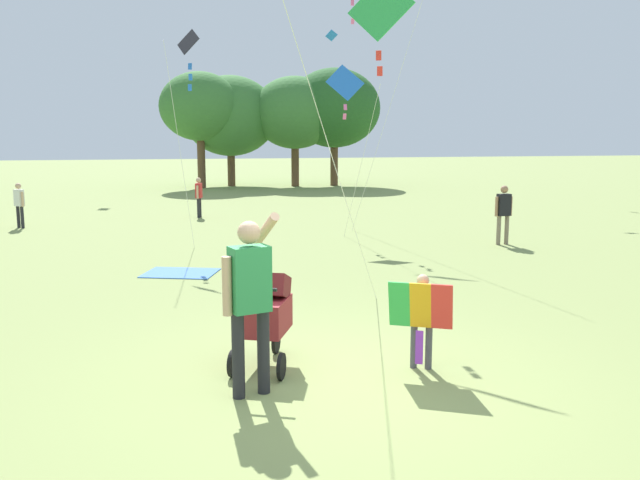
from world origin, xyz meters
TOP-DOWN VIEW (x-y plane):
  - ground_plane at (0.00, 0.00)m, footprint 120.00×120.00m
  - treeline_distant at (-4.73, 24.97)m, footprint 28.40×5.87m
  - child_with_butterfly_kite at (1.05, 0.21)m, footprint 0.67×0.50m
  - person_adult_flyer at (-0.80, -0.11)m, footprint 0.56×0.61m
  - stroller at (-0.54, 0.70)m, footprint 0.79×1.11m
  - kite_adult_black at (1.45, 3.22)m, footprint 2.42×3.71m
  - kite_orange_delta at (2.56, 9.39)m, footprint 0.88×2.42m
  - kite_green_novelty at (-1.09, 8.52)m, footprint 0.73×1.51m
  - person_red_shirt at (5.75, 7.49)m, footprint 0.43×0.20m
  - person_sitting_far at (-5.49, 12.66)m, footprint 0.29×0.30m
  - person_kid_running at (-0.76, 13.94)m, footprint 0.22×0.37m
  - picnic_blanket at (-1.41, 5.81)m, footprint 1.48×1.28m

SIDE VIEW (x-z plane):
  - ground_plane at x=0.00m, z-range 0.00..0.00m
  - picnic_blanket at x=-1.41m, z-range 0.00..0.02m
  - stroller at x=-0.54m, z-range 0.09..1.12m
  - child_with_butterfly_kite at x=1.05m, z-range 0.11..1.15m
  - person_kid_running at x=-0.76m, z-range 0.11..1.29m
  - person_sitting_far at x=-5.49m, z-range 0.11..1.30m
  - person_red_shirt at x=5.75m, z-range 0.12..1.46m
  - person_adult_flyer at x=-0.80m, z-range 0.14..1.91m
  - kite_orange_delta at x=2.56m, z-range 1.50..5.61m
  - treeline_distant at x=-4.73m, z-range 0.49..6.96m
  - kite_adult_black at x=1.45m, z-range 1.76..6.53m
  - kite_green_novelty at x=-1.09m, z-range 1.82..6.51m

